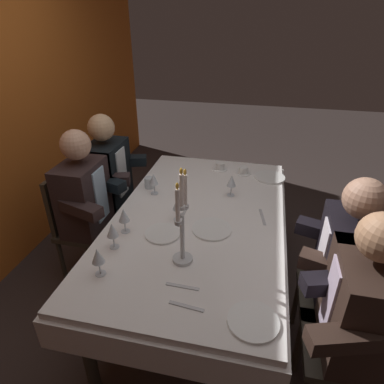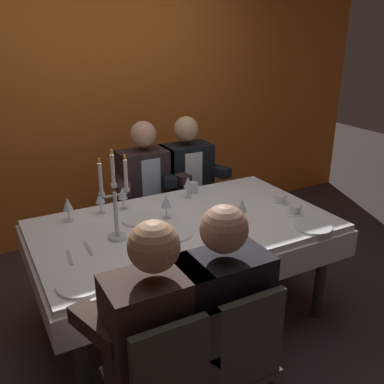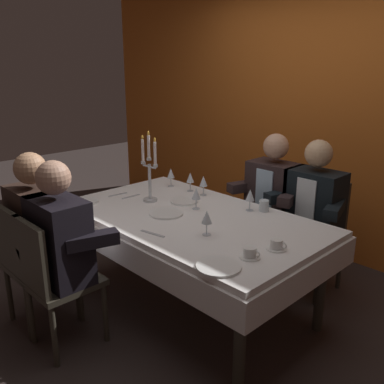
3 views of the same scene
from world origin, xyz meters
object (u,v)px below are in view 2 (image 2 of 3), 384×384
at_px(candelabra, 115,204).
at_px(wine_glass_2, 166,202).
at_px(dinner_plate_1, 313,226).
at_px(wine_glass_4, 123,194).
at_px(coffee_cup_0, 294,210).
at_px(dinner_plate_3, 173,233).
at_px(wine_glass_3, 68,205).
at_px(dinner_plate_2, 80,285).
at_px(water_tumbler_0, 193,188).
at_px(coffee_cup_1, 280,200).
at_px(wine_glass_1, 100,197).
at_px(seated_diner_2, 145,181).
at_px(wine_glass_0, 188,183).
at_px(seated_diner_0, 157,331).
at_px(dining_table, 185,239).
at_px(dinner_plate_0, 139,220).
at_px(wine_glass_5, 242,206).
at_px(seated_diner_1, 222,309).
at_px(seated_diner_3, 186,174).

bearing_deg(candelabra, wine_glass_2, 18.45).
height_order(dinner_plate_1, wine_glass_4, wine_glass_4).
height_order(wine_glass_2, coffee_cup_0, wine_glass_2).
height_order(dinner_plate_3, wine_glass_3, wine_glass_3).
distance_m(dinner_plate_2, water_tumbler_0, 1.39).
bearing_deg(coffee_cup_1, dinner_plate_2, -166.31).
height_order(wine_glass_1, water_tumbler_0, wine_glass_1).
bearing_deg(seated_diner_2, wine_glass_0, -74.36).
bearing_deg(wine_glass_1, wine_glass_0, -2.04).
relative_size(dinner_plate_3, coffee_cup_1, 1.87).
bearing_deg(seated_diner_2, seated_diner_0, -110.96).
height_order(dining_table, dinner_plate_2, dinner_plate_2).
distance_m(dinner_plate_0, wine_glass_5, 0.68).
bearing_deg(water_tumbler_0, wine_glass_2, -139.46).
xyz_separation_m(dinner_plate_2, seated_diner_1, (0.52, -0.48, -0.01)).
distance_m(coffee_cup_1, seated_diner_2, 1.14).
height_order(dinner_plate_3, wine_glass_2, wine_glass_2).
distance_m(wine_glass_3, water_tumbler_0, 0.97).
height_order(wine_glass_1, wine_glass_5, same).
relative_size(dinner_plate_2, wine_glass_0, 1.40).
bearing_deg(seated_diner_1, wine_glass_4, 90.15).
bearing_deg(dinner_plate_0, wine_glass_1, 127.16).
height_order(wine_glass_5, seated_diner_2, seated_diner_2).
xyz_separation_m(water_tumbler_0, coffee_cup_0, (0.41, -0.68, -0.02)).
bearing_deg(seated_diner_1, dinner_plate_1, 24.60).
xyz_separation_m(dining_table, water_tumbler_0, (0.31, 0.45, 0.16)).
xyz_separation_m(dining_table, wine_glass_3, (-0.65, 0.38, 0.23)).
distance_m(dinner_plate_2, wine_glass_5, 1.14).
height_order(dinner_plate_0, wine_glass_3, wine_glass_3).
xyz_separation_m(dinner_plate_2, wine_glass_5, (1.11, 0.23, 0.11)).
xyz_separation_m(dinner_plate_0, dinner_plate_1, (0.93, -0.62, 0.00)).
bearing_deg(coffee_cup_0, dining_table, 162.24).
bearing_deg(wine_glass_1, dinner_plate_3, -60.85).
relative_size(dinner_plate_0, dinner_plate_3, 0.88).
bearing_deg(wine_glass_1, dinner_plate_0, -52.84).
xyz_separation_m(seated_diner_1, seated_diner_2, (0.36, 1.77, 0.00)).
distance_m(wine_glass_0, wine_glass_5, 0.57).
bearing_deg(seated_diner_0, dinner_plate_3, 59.80).
bearing_deg(wine_glass_3, dining_table, -30.51).
distance_m(dining_table, water_tumbler_0, 0.57).
xyz_separation_m(wine_glass_0, coffee_cup_0, (0.49, -0.61, -0.09)).
relative_size(dinner_plate_1, wine_glass_3, 1.50).
relative_size(wine_glass_0, wine_glass_5, 1.00).
distance_m(seated_diner_2, seated_diner_3, 0.39).
xyz_separation_m(candelabra, wine_glass_3, (-0.19, 0.39, -0.11)).
bearing_deg(dining_table, water_tumbler_0, 55.44).
distance_m(dinner_plate_2, wine_glass_1, 0.90).
bearing_deg(coffee_cup_1, wine_glass_5, -161.54).
xyz_separation_m(dining_table, wine_glass_1, (-0.43, 0.41, 0.24)).
bearing_deg(candelabra, water_tumbler_0, 30.68).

